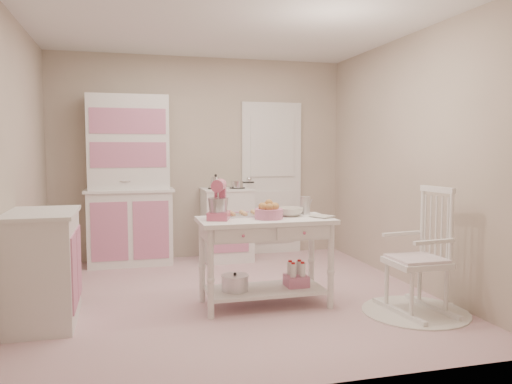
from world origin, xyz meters
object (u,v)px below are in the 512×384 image
work_table (265,262)px  stand_mixer (219,200)px  hutch (129,180)px  bread_basket (269,214)px  base_cabinet (43,268)px  rocking_chair (417,250)px  stove (227,224)px

work_table → stand_mixer: size_ratio=3.53×
hutch → bread_basket: bearing=-59.7°
base_cabinet → work_table: base_cabinet is taller
base_cabinet → rocking_chair: bearing=-9.9°
hutch → rocking_chair: hutch is taller
hutch → base_cabinet: hutch is taller
hutch → bread_basket: hutch is taller
base_cabinet → work_table: 1.87m
rocking_chair → base_cabinet: bearing=163.6°
stand_mixer → bread_basket: 0.46m
hutch → work_table: 2.39m
hutch → base_cabinet: (-0.71, -1.98, -0.58)m
stove → rocking_chair: size_ratio=0.84×
stove → bread_basket: 2.02m
stove → work_table: stove is taller
work_table → bread_basket: 0.45m
hutch → base_cabinet: bearing=-109.7°
bread_basket → stove: bearing=89.6°
stove → rocking_chair: rocking_chair is taller
stove → work_table: (-0.03, -1.93, -0.06)m
rocking_chair → bread_basket: rocking_chair is taller
rocking_chair → bread_basket: bearing=151.5°
stove → bread_basket: bearing=-90.4°
stove → base_cabinet: bearing=-134.7°
base_cabinet → rocking_chair: (3.09, -0.54, 0.09)m
rocking_chair → stand_mixer: stand_mixer is taller
hutch → work_table: size_ratio=1.73×
stove → stand_mixer: 2.03m
base_cabinet → work_table: (1.87, -0.01, -0.06)m
rocking_chair → stand_mixer: 1.77m
hutch → stand_mixer: bearing=-69.2°
stand_mixer → base_cabinet: bearing=-160.7°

